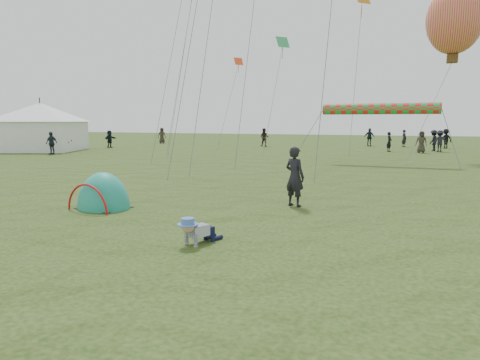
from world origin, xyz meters
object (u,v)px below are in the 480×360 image
(popup_tent, at_px, (104,208))
(event_marquee, at_px, (41,125))
(balloon_kite, at_px, (455,24))
(crawling_toddler, at_px, (196,230))
(standing_adult, at_px, (295,177))

(popup_tent, relative_size, event_marquee, 0.34)
(balloon_kite, bearing_deg, event_marquee, -174.46)
(popup_tent, xyz_separation_m, event_marquee, (-20.56, 17.89, 2.14))
(event_marquee, bearing_deg, crawling_toddler, -60.07)
(standing_adult, height_order, event_marquee, event_marquee)
(event_marquee, bearing_deg, standing_adult, -52.19)
(popup_tent, bearing_deg, crawling_toddler, -19.86)
(crawling_toddler, xyz_separation_m, balloon_kite, (6.47, 23.22, 8.23))
(event_marquee, distance_m, balloon_kite, 31.95)
(crawling_toddler, height_order, standing_adult, standing_adult)
(standing_adult, xyz_separation_m, balloon_kite, (5.54, 18.67, 7.64))
(event_marquee, bearing_deg, balloon_kite, -15.25)
(event_marquee, height_order, balloon_kite, balloon_kite)
(crawling_toddler, distance_m, standing_adult, 4.68)
(balloon_kite, bearing_deg, popup_tent, -116.89)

